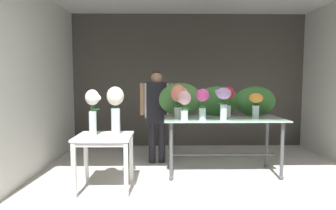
{
  "coord_description": "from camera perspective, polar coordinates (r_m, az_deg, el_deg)",
  "views": [
    {
      "loc": [
        -0.54,
        -2.85,
        1.46
      ],
      "look_at": [
        -0.48,
        1.11,
        1.11
      ],
      "focal_mm": 30.88,
      "sensor_mm": 36.0,
      "label": 1
    }
  ],
  "objects": [
    {
      "name": "florist",
      "position": [
        5.02,
        -2.23,
        -0.46
      ],
      "size": [
        0.58,
        0.24,
        1.6
      ],
      "color": "#232328",
      "rests_on": "ground"
    },
    {
      "name": "vase_fuchsia_carnations",
      "position": [
        4.24,
        6.8,
        0.96
      ],
      "size": [
        0.19,
        0.19,
        0.45
      ],
      "color": "silver",
      "rests_on": "display_table_glass"
    },
    {
      "name": "side_table_white",
      "position": [
        3.9,
        -12.48,
        -7.26
      ],
      "size": [
        0.72,
        0.64,
        0.73
      ],
      "color": "white",
      "rests_on": "ground"
    },
    {
      "name": "ground_plane",
      "position": [
        4.87,
        5.73,
        -12.44
      ],
      "size": [
        7.74,
        7.74,
        0.0
      ],
      "primitive_type": "plane",
      "color": "silver"
    },
    {
      "name": "vase_crimson_peonies",
      "position": [
        4.53,
        11.67,
        1.44
      ],
      "size": [
        0.2,
        0.2,
        0.48
      ],
      "color": "silver",
      "rests_on": "display_table_glass"
    },
    {
      "name": "vase_cream_lisianthus_tall",
      "position": [
        3.87,
        -10.34,
        -0.12
      ],
      "size": [
        0.22,
        0.22,
        0.63
      ],
      "color": "silver",
      "rests_on": "side_table_white"
    },
    {
      "name": "wall_back",
      "position": [
        6.39,
        4.04,
        4.76
      ],
      "size": [
        5.13,
        0.12,
        2.86
      ],
      "primitive_type": "cube",
      "color": "#4C4742",
      "rests_on": "ground"
    },
    {
      "name": "vase_coral_tulips",
      "position": [
        4.46,
        2.1,
        1.57
      ],
      "size": [
        0.25,
        0.23,
        0.51
      ],
      "color": "silver",
      "rests_on": "display_table_glass"
    },
    {
      "name": "display_table_glass",
      "position": [
        4.54,
        10.76,
        -4.36
      ],
      "size": [
        1.81,
        0.82,
        0.88
      ],
      "color": "#ADCDBE",
      "rests_on": "ground"
    },
    {
      "name": "vase_blush_freesia",
      "position": [
        4.09,
        3.28,
        0.53
      ],
      "size": [
        0.19,
        0.18,
        0.43
      ],
      "color": "silver",
      "rests_on": "display_table_glass"
    },
    {
      "name": "wall_left",
      "position": [
        5.04,
        -24.61,
        4.26
      ],
      "size": [
        0.12,
        3.64,
        2.86
      ],
      "primitive_type": "cube",
      "color": "silver",
      "rests_on": "ground"
    },
    {
      "name": "vase_lilac_roses",
      "position": [
        4.2,
        10.9,
        1.13
      ],
      "size": [
        0.23,
        0.21,
        0.47
      ],
      "color": "silver",
      "rests_on": "display_table_glass"
    },
    {
      "name": "foliage_backdrop",
      "position": [
        4.77,
        9.8,
        0.9
      ],
      "size": [
        1.91,
        0.28,
        0.53
      ],
      "color": "#477F3D",
      "rests_on": "display_table_glass"
    },
    {
      "name": "vase_white_roses_tall",
      "position": [
        3.86,
        -14.64,
        -0.54
      ],
      "size": [
        0.21,
        0.18,
        0.6
      ],
      "color": "silver",
      "rests_on": "side_table_white"
    },
    {
      "name": "vase_sunset_hydrangea",
      "position": [
        4.57,
        16.97,
        0.51
      ],
      "size": [
        0.21,
        0.21,
        0.38
      ],
      "color": "silver",
      "rests_on": "display_table_glass"
    }
  ]
}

